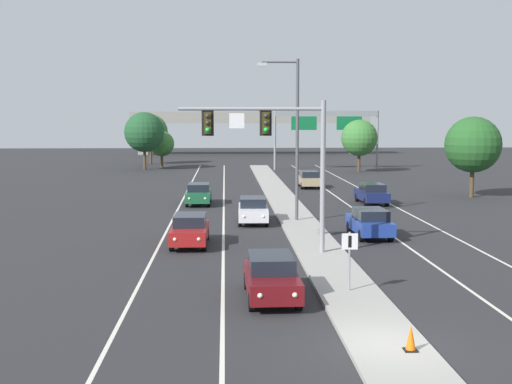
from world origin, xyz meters
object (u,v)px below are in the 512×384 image
median_sign_post (350,252)px  car_oncoming_darkred (271,276)px  tree_far_left_b (144,132)px  car_oncoming_green (199,194)px  highway_sign_gantry (326,121)px  tree_far_left_a (150,132)px  tree_far_left_c (162,144)px  car_receding_tan (309,179)px  car_oncoming_red (190,230)px  street_lamp_median (294,130)px  car_receding_blue (370,222)px  car_oncoming_white (253,210)px  tree_far_right_a (359,138)px  overhead_signal_mast (277,144)px  traffic_cone_median_nose (411,338)px  car_receding_navy (372,193)px  tree_far_right_c (473,145)px

median_sign_post → car_oncoming_darkred: (-2.93, -0.44, -0.77)m
tree_far_left_b → car_oncoming_green: bearing=-76.8°
highway_sign_gantry → tree_far_left_a: size_ratio=1.88×
tree_far_left_c → tree_far_left_a: size_ratio=0.68×
car_receding_tan → tree_far_left_b: size_ratio=0.61×
car_oncoming_red → median_sign_post: bearing=-57.4°
street_lamp_median → tree_far_left_a: 56.39m
street_lamp_median → highway_sign_gantry: (8.52, 42.69, 0.37)m
car_oncoming_green → car_receding_blue: 17.61m
median_sign_post → car_oncoming_darkred: 3.06m
car_oncoming_white → tree_far_right_a: tree_far_right_a is taller
street_lamp_median → car_oncoming_white: street_lamp_median is taller
tree_far_right_a → car_oncoming_darkred: bearing=-104.4°
car_oncoming_white → car_receding_tan: (6.17, 21.15, 0.00)m
car_receding_blue → highway_sign_gantry: highway_sign_gantry is taller
car_oncoming_red → car_receding_tan: same height
overhead_signal_mast → car_receding_tan: 32.12m
car_receding_tan → traffic_cone_median_nose: car_receding_tan is taller
median_sign_post → car_receding_blue: median_sign_post is taller
overhead_signal_mast → car_receding_navy: size_ratio=1.60×
car_receding_blue → car_oncoming_white: bearing=139.2°
street_lamp_median → highway_sign_gantry: size_ratio=0.75×
traffic_cone_median_nose → tree_far_left_a: size_ratio=0.10×
car_receding_navy → highway_sign_gantry: highway_sign_gantry is taller
car_oncoming_white → highway_sign_gantry: bearing=75.5°
overhead_signal_mast → car_receding_blue: 8.59m
tree_far_right_c → median_sign_post: bearing=-117.7°
overhead_signal_mast → tree_far_left_c: bearing=100.5°
car_oncoming_darkred → car_receding_tan: size_ratio=1.01×
tree_far_left_a → tree_far_right_a: bearing=-30.1°
overhead_signal_mast → car_receding_navy: overhead_signal_mast is taller
street_lamp_median → car_oncoming_white: bearing=-177.4°
street_lamp_median → tree_far_right_a: 40.69m
car_oncoming_green → tree_far_left_c: bearing=99.3°
car_receding_tan → tree_far_right_c: size_ratio=0.67×
car_oncoming_red → car_receding_blue: bearing=11.7°
car_oncoming_darkred → overhead_signal_mast: bearing=84.1°
car_oncoming_green → tree_far_left_b: (-8.13, 34.64, 3.95)m
median_sign_post → tree_far_left_a: size_ratio=0.31×
car_receding_tan → traffic_cone_median_nose: 45.18m
overhead_signal_mast → street_lamp_median: (1.84, 10.30, 0.48)m
traffic_cone_median_nose → highway_sign_gantry: (7.72, 66.74, 5.66)m
car_oncoming_white → traffic_cone_median_nose: bearing=-82.1°
car_oncoming_red → tree_far_left_b: size_ratio=0.62×
median_sign_post → tree_far_left_a: bearing=101.9°
tree_far_left_c → tree_far_left_b: (-1.75, -4.26, 1.62)m
car_receding_tan → tree_far_left_c: tree_far_left_c is taller
street_lamp_median → car_receding_blue: size_ratio=2.22×
traffic_cone_median_nose → tree_far_right_a: 64.00m
street_lamp_median → highway_sign_gantry: street_lamp_median is taller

